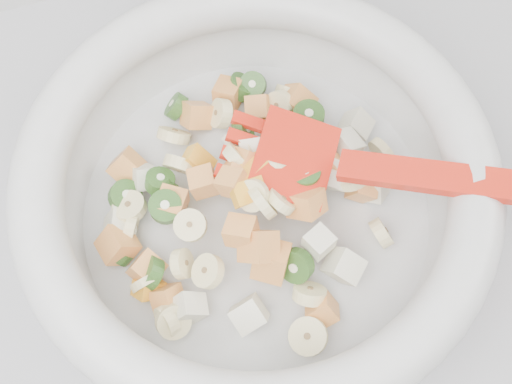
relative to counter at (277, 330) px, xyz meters
name	(u,v)px	position (x,y,z in m)	size (l,w,h in m)	color
counter	(277,330)	(0.00, 0.00, 0.00)	(2.00, 0.60, 0.90)	#A3A2A7
mixing_bowl	(256,188)	(-0.03, 0.00, 0.50)	(0.42, 0.35, 0.12)	beige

